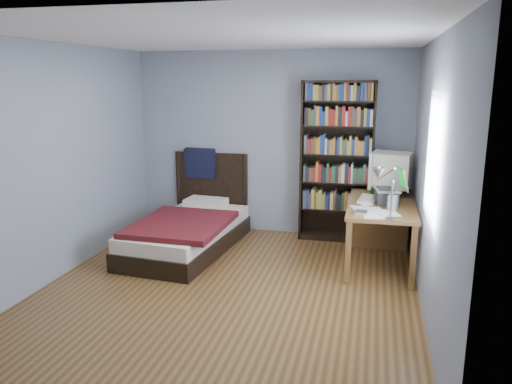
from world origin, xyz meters
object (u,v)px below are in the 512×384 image
desk_lamp (381,179)px  soda_can (374,191)px  keyboard (367,199)px  bed (189,228)px  laptop (388,194)px  bookshelf (337,162)px  crt_monitor (391,171)px  desk (380,217)px  speaker (393,203)px

desk_lamp → soda_can: bearing=92.2°
keyboard → bed: bearing=-172.0°
laptop → keyboard: bearing=157.7°
bookshelf → laptop: bearing=-52.1°
crt_monitor → bookshelf: bookshelf is taller
keyboard → bed: 2.25m
desk → soda_can: (-0.10, -0.19, 0.38)m
laptop → bed: bearing=179.3°
soda_can → bookshelf: (-0.49, 0.47, 0.26)m
crt_monitor → soda_can: size_ratio=4.18×
bookshelf → bed: bookshelf is taller
speaker → soda_can: speaker is taller
speaker → bookshelf: bookshelf is taller
speaker → bed: bearing=-172.6°
desk → keyboard: bearing=-109.8°
desk → speaker: (0.11, -0.87, 0.40)m
desk_lamp → bed: desk_lamp is taller
laptop → bookshelf: 1.08m
keyboard → laptop: bearing=-15.9°
crt_monitor → desk_lamp: 1.56m
desk_lamp → bed: bearing=155.1°
speaker → bed: (-2.47, 0.35, -0.56)m
laptop → bed: 2.50m
crt_monitor → desk_lamp: size_ratio=0.88×
desk → crt_monitor: 0.62m
desk_lamp → soda_can: (-0.05, 1.40, -0.43)m
keyboard → bookshelf: 0.91m
desk_lamp → bed: 2.73m
laptop → desk_lamp: bearing=-95.9°
crt_monitor → speaker: (0.02, -0.82, -0.21)m
crt_monitor → laptop: bearing=-92.9°
keyboard → speaker: 0.50m
desk_lamp → soda_can: 1.47m
bed → desk_lamp: bearing=-24.9°
desk → bed: (-2.36, -0.52, -0.16)m
desk_lamp → soda_can: size_ratio=4.76×
laptop → desk_lamp: size_ratio=0.69×
laptop → bookshelf: bookshelf is taller
bed → keyboard: bearing=1.6°
laptop → soda_can: size_ratio=3.29×
speaker → bookshelf: (-0.69, 1.16, 0.24)m
bed → laptop: bearing=-0.7°
speaker → laptop: bearing=113.0°
bookshelf → bed: size_ratio=0.99×
keyboard → bookshelf: bearing=125.9°
crt_monitor → bookshelf: 0.75m
crt_monitor → desk: bearing=150.1°
desk → keyboard: (-0.17, -0.46, 0.33)m
keyboard → soda_can: 0.28m
crt_monitor → speaker: bearing=-88.9°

